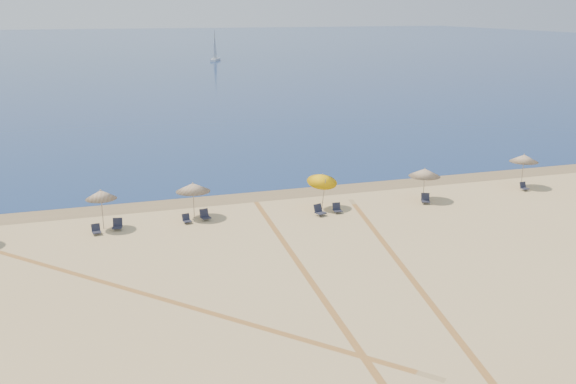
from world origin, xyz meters
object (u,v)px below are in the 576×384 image
object	(u,v)px
chair_3	(117,225)
chair_5	(205,215)
chair_4	(187,219)
sailboat_1	(215,52)
umbrella_1	(101,195)
umbrella_3	(322,178)
chair_6	(319,211)
umbrella_2	(193,187)
umbrella_5	(524,158)
chair_9	(524,187)
umbrella_4	(425,172)
chair_7	(337,208)
chair_2	(96,230)
chair_8	(425,199)

from	to	relation	value
chair_3	chair_5	distance (m)	5.56
chair_4	sailboat_1	xyz separation A→B (m)	(27.45, 127.61, 2.09)
umbrella_1	umbrella_3	size ratio (longest dim) A/B	0.95
chair_4	umbrella_1	bearing A→B (deg)	162.60
chair_6	umbrella_2	bearing A→B (deg)	147.03
umbrella_3	umbrella_5	xyz separation A→B (m)	(16.60, 0.46, 0.14)
umbrella_1	umbrella_3	distance (m)	14.53
umbrella_5	chair_3	bearing A→B (deg)	-178.80
chair_3	chair_9	bearing A→B (deg)	11.11
umbrella_2	chair_6	size ratio (longest dim) A/B	2.76
umbrella_5	chair_4	xyz separation A→B (m)	(-25.99, -0.71, -2.03)
chair_5	sailboat_1	world-z (taller)	sailboat_1
umbrella_1	chair_4	bearing A→B (deg)	-5.06
umbrella_3	umbrella_4	world-z (taller)	umbrella_3
sailboat_1	chair_7	bearing A→B (deg)	-70.99
chair_2	chair_6	xyz separation A→B (m)	(14.30, -0.67, 0.05)
chair_9	umbrella_3	bearing A→B (deg)	175.15
umbrella_4	umbrella_5	distance (m)	9.00
umbrella_4	umbrella_5	xyz separation A→B (m)	(8.96, 0.81, 0.23)
chair_6	chair_5	bearing A→B (deg)	150.79
umbrella_1	chair_7	xyz separation A→B (m)	(15.18, -1.36, -1.95)
umbrella_4	chair_7	size ratio (longest dim) A/B	3.57
umbrella_1	chair_9	xyz separation A→B (m)	(30.74, -0.57, -1.97)
chair_7	sailboat_1	distance (m)	129.71
chair_3	chair_5	size ratio (longest dim) A/B	1.00
chair_4	chair_6	distance (m)	8.77
chair_5	chair_7	distance (m)	8.88
umbrella_3	chair_7	world-z (taller)	umbrella_3
umbrella_5	chair_8	distance (m)	9.52
chair_3	chair_6	xyz separation A→B (m)	(13.01, -1.16, 0.02)
umbrella_2	chair_7	bearing A→B (deg)	-11.22
chair_8	chair_6	bearing A→B (deg)	-155.82
umbrella_2	umbrella_4	distance (m)	16.41
umbrella_1	umbrella_3	bearing A→B (deg)	-0.83
umbrella_1	chair_8	size ratio (longest dim) A/B	3.00
chair_5	chair_6	xyz separation A→B (m)	(7.45, -1.38, 0.02)
umbrella_5	chair_7	distance (m)	16.16
chair_7	chair_8	xyz separation A→B (m)	(6.76, 0.08, 0.02)
umbrella_4	chair_3	bearing A→B (deg)	179.51
umbrella_2	chair_8	world-z (taller)	umbrella_2
umbrella_3	chair_2	xyz separation A→B (m)	(-14.99, -0.66, -1.87)
umbrella_1	chair_6	world-z (taller)	umbrella_1
umbrella_1	chair_4	world-z (taller)	umbrella_1
chair_7	sailboat_1	world-z (taller)	sailboat_1
umbrella_3	sailboat_1	bearing A→B (deg)	81.93
chair_4	chair_5	bearing A→B (deg)	0.88
umbrella_3	umbrella_4	distance (m)	7.65
chair_7	umbrella_2	bearing A→B (deg)	172.27
umbrella_5	sailboat_1	bearing A→B (deg)	89.34
umbrella_5	chair_2	world-z (taller)	umbrella_5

